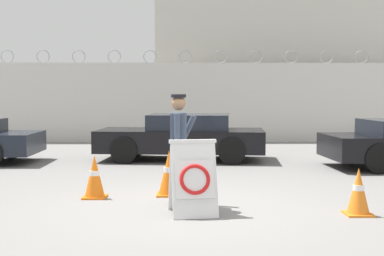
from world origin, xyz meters
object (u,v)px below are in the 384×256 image
security_guard (179,144)px  traffic_cone_mid (358,192)px  barricade_sign (193,178)px  traffic_cone_far (169,173)px  parked_car_rear_sedan (183,137)px  traffic_cone_near (95,177)px

security_guard → traffic_cone_mid: security_guard is taller
barricade_sign → traffic_cone_far: (-0.38, 1.45, -0.15)m
traffic_cone_far → traffic_cone_mid: bearing=-29.0°
security_guard → traffic_cone_mid: bearing=-101.1°
barricade_sign → traffic_cone_mid: 2.32m
security_guard → traffic_cone_far: bearing=15.6°
parked_car_rear_sedan → traffic_cone_near: bearing=79.3°
security_guard → traffic_cone_near: (-1.38, 0.63, -0.59)m
barricade_sign → parked_car_rear_sedan: 6.30m
traffic_cone_near → traffic_cone_far: bearing=9.2°
traffic_cone_mid → barricade_sign: bearing=178.8°
security_guard → traffic_cone_near: bearing=69.2°
traffic_cone_mid → parked_car_rear_sedan: parked_car_rear_sedan is taller
traffic_cone_near → parked_car_rear_sedan: (1.43, 5.05, 0.26)m
traffic_cone_near → parked_car_rear_sedan: 5.25m
traffic_cone_mid → traffic_cone_near: bearing=161.6°
security_guard → parked_car_rear_sedan: 5.69m
traffic_cone_mid → parked_car_rear_sedan: 6.82m
traffic_cone_near → traffic_cone_mid: size_ratio=1.06×
traffic_cone_far → security_guard: bearing=-78.1°
traffic_cone_near → parked_car_rear_sedan: parked_car_rear_sedan is taller
barricade_sign → traffic_cone_mid: bearing=-8.8°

